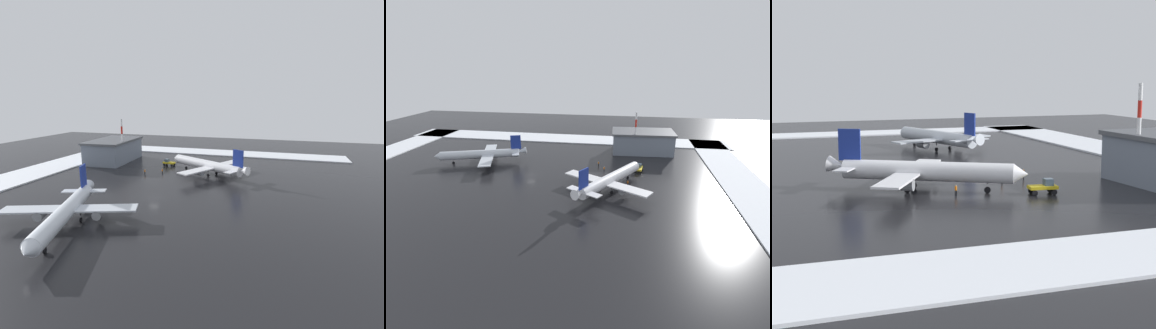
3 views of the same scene
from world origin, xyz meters
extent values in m
plane|color=black|center=(0.00, 0.00, 0.00)|extent=(240.00, 240.00, 0.00)
cube|color=white|center=(0.00, -50.00, 0.19)|extent=(152.00, 16.00, 0.38)
cube|color=white|center=(-67.00, 0.00, 0.19)|extent=(14.00, 116.00, 0.38)
cylinder|color=white|center=(-27.19, 7.16, 3.30)|extent=(16.57, 26.25, 3.20)
cone|color=white|center=(-34.62, -6.17, 3.30)|extent=(3.76, 3.46, 3.04)
cone|color=white|center=(-19.66, 20.66, 3.86)|extent=(4.02, 4.27, 3.12)
cube|color=white|center=(-19.06, 5.87, 3.02)|extent=(12.72, 9.59, 0.34)
cylinder|color=gray|center=(-20.94, 6.38, 2.07)|extent=(3.21, 3.72, 1.88)
cube|color=white|center=(-32.56, 13.40, 3.02)|extent=(12.72, 9.59, 0.34)
cylinder|color=gray|center=(-31.15, 12.07, 2.07)|extent=(3.21, 3.72, 1.88)
cube|color=navy|center=(-20.77, 18.69, 7.35)|extent=(2.13, 3.46, 5.28)
cube|color=white|center=(-18.39, 17.15, 3.68)|extent=(5.14, 4.34, 0.23)
cube|color=white|center=(-23.33, 19.90, 3.68)|extent=(5.14, 4.34, 0.23)
cylinder|color=black|center=(-32.01, -1.48, 1.88)|extent=(0.23, 0.23, 0.66)
cylinder|color=black|center=(-32.01, -1.48, 0.52)|extent=(0.79, 1.07, 1.04)
cylinder|color=black|center=(-24.00, 8.62, 1.88)|extent=(0.23, 0.23, 0.66)
cylinder|color=black|center=(-24.00, 8.62, 0.52)|extent=(0.79, 1.07, 1.04)
cylinder|color=black|center=(-27.62, 10.64, 1.88)|extent=(0.23, 0.23, 0.66)
cylinder|color=black|center=(-27.62, 10.64, 0.52)|extent=(0.79, 1.07, 1.04)
cylinder|color=silver|center=(22.33, -8.99, 3.28)|extent=(27.52, 12.53, 3.19)
cone|color=silver|center=(36.61, -3.84, 3.28)|extent=(3.14, 3.61, 3.03)
cone|color=silver|center=(7.87, -14.20, 3.84)|extent=(4.07, 3.68, 3.10)
cube|color=silver|center=(17.08, -2.71, 3.00)|extent=(8.01, 12.86, 0.34)
cylinder|color=gray|center=(18.16, -4.32, 2.06)|extent=(3.63, 2.84, 1.87)
cube|color=silver|center=(22.29, -17.17, 3.00)|extent=(8.01, 12.86, 0.34)
cylinder|color=gray|center=(22.09, -15.25, 2.06)|extent=(3.63, 2.84, 1.87)
cube|color=navy|center=(9.99, -13.43, 7.31)|extent=(3.64, 1.59, 5.25)
cube|color=silver|center=(9.21, -10.73, 3.65)|extent=(3.82, 5.06, 0.22)
cube|color=silver|center=(11.12, -16.02, 3.65)|extent=(3.82, 5.06, 0.22)
cylinder|color=black|center=(31.58, -5.65, 1.87)|extent=(0.22, 0.22, 0.66)
cylinder|color=black|center=(31.58, -5.65, 0.52)|extent=(1.08, 0.66, 1.03)
cylinder|color=black|center=(18.99, -8.00, 1.87)|extent=(0.22, 0.22, 0.66)
cylinder|color=black|center=(18.99, -8.00, 0.52)|extent=(1.08, 0.66, 1.03)
cylinder|color=black|center=(20.38, -11.88, 1.87)|extent=(0.22, 0.22, 0.66)
cylinder|color=black|center=(20.38, -11.88, 0.52)|extent=(1.08, 0.66, 1.03)
cube|color=gold|center=(-35.63, -9.47, 1.15)|extent=(2.76, 4.84, 0.50)
cube|color=#3F5160|center=(-35.74, -10.39, 1.95)|extent=(1.66, 1.58, 1.10)
cylinder|color=black|center=(-34.85, -11.19, 0.45)|extent=(0.43, 0.93, 0.90)
cylinder|color=black|center=(-36.81, -10.95, 0.45)|extent=(0.43, 0.93, 0.90)
cylinder|color=black|center=(-34.44, -8.00, 0.45)|extent=(0.43, 0.93, 0.90)
cylinder|color=black|center=(-36.41, -7.75, 0.45)|extent=(0.43, 0.93, 0.90)
cylinder|color=black|center=(-32.06, 3.79, 0.42)|extent=(0.16, 0.16, 0.85)
cylinder|color=black|center=(-32.06, 3.99, 0.42)|extent=(0.16, 0.16, 0.85)
cylinder|color=orange|center=(-32.06, 3.89, 1.16)|extent=(0.36, 0.36, 0.62)
sphere|color=tan|center=(-32.06, 3.89, 1.59)|extent=(0.24, 0.24, 0.24)
cylinder|color=black|center=(-21.44, -12.69, 0.42)|extent=(0.16, 0.16, 0.85)
cylinder|color=black|center=(-21.27, -12.78, 0.42)|extent=(0.16, 0.16, 0.85)
cylinder|color=orange|center=(-21.35, -12.74, 1.16)|extent=(0.36, 0.36, 0.62)
sphere|color=tan|center=(-21.35, -12.74, 1.59)|extent=(0.24, 0.24, 0.24)
cylinder|color=black|center=(-23.79, -7.48, 0.42)|extent=(0.16, 0.16, 0.85)
cylinder|color=black|center=(-23.91, -7.32, 0.42)|extent=(0.16, 0.16, 0.85)
cylinder|color=orange|center=(-23.85, -7.40, 1.16)|extent=(0.36, 0.36, 0.62)
sphere|color=tan|center=(-23.85, -7.40, 1.59)|extent=(0.24, 0.24, 0.24)
cylinder|color=red|center=(-34.07, -28.14, 1.45)|extent=(0.70, 0.70, 2.91)
cylinder|color=white|center=(-34.07, -28.14, 4.36)|extent=(0.70, 0.70, 2.91)
cylinder|color=red|center=(-34.07, -28.14, 7.27)|extent=(0.70, 0.70, 2.91)
cylinder|color=white|center=(-34.07, -28.14, 10.17)|extent=(0.70, 0.70, 2.91)
cylinder|color=red|center=(-34.07, -28.14, 13.08)|extent=(0.70, 0.70, 2.91)
cylinder|color=white|center=(-34.07, -28.14, 15.98)|extent=(0.70, 0.70, 2.91)
cube|color=slate|center=(-37.25, -34.04, 4.00)|extent=(24.73, 15.30, 8.00)
cube|color=#4C4F54|center=(-37.25, -34.04, 8.40)|extent=(25.79, 16.35, 0.80)
camera|label=1|loc=(67.95, 31.10, 25.55)|focal=28.00mm
camera|label=2|loc=(-31.63, 89.34, 35.95)|focal=28.00mm
camera|label=3|loc=(-118.12, 32.31, 19.10)|focal=55.00mm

